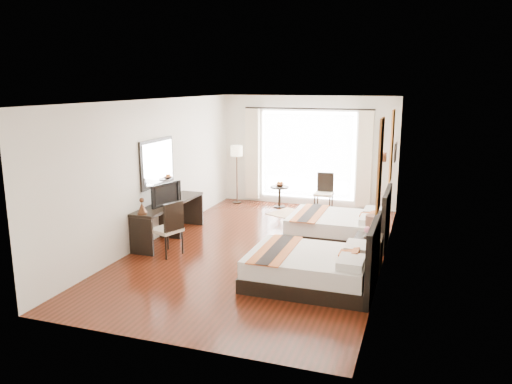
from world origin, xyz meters
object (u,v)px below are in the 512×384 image
(nightstand, at_px, (368,252))
(vase, at_px, (367,239))
(floor_lamp, at_px, (237,155))
(window_chair, at_px, (324,200))
(bed_far, at_px, (341,226))
(television, at_px, (164,194))
(side_table, at_px, (280,197))
(desk_chair, at_px, (168,239))
(fruit_bowl, at_px, (280,185))
(console_desk, at_px, (170,220))
(table_lamp, at_px, (372,222))
(bed_near, at_px, (315,267))

(nightstand, relative_size, vase, 4.66)
(floor_lamp, height_order, window_chair, floor_lamp)
(bed_far, height_order, window_chair, bed_far)
(television, distance_m, side_table, 3.78)
(desk_chair, relative_size, fruit_bowl, 4.57)
(vase, bearing_deg, console_desk, 172.03)
(bed_far, relative_size, table_lamp, 5.07)
(bed_near, relative_size, bed_far, 1.01)
(television, bearing_deg, fruit_bowl, -4.90)
(fruit_bowl, bearing_deg, side_table, -94.85)
(window_chair, bearing_deg, table_lamp, 23.26)
(nightstand, xyz_separation_m, floor_lamp, (-3.80, 3.65, 1.01))
(table_lamp, bearing_deg, console_desk, 176.84)
(television, bearing_deg, bed_near, -93.12)
(bed_near, xyz_separation_m, nightstand, (0.70, 1.06, -0.02))
(table_lamp, relative_size, television, 0.50)
(console_desk, bearing_deg, side_table, 66.60)
(bed_near, height_order, floor_lamp, floor_lamp)
(television, distance_m, desk_chair, 1.04)
(nightstand, relative_size, window_chair, 0.60)
(floor_lamp, xyz_separation_m, window_chair, (2.33, -0.10, -1.00))
(bed_near, height_order, table_lamp, bed_near)
(console_desk, bearing_deg, table_lamp, -3.16)
(table_lamp, bearing_deg, desk_chair, -169.23)
(television, distance_m, window_chair, 4.30)
(bed_far, relative_size, desk_chair, 1.92)
(bed_far, height_order, vase, bed_far)
(bed_far, relative_size, nightstand, 3.44)
(bed_far, xyz_separation_m, table_lamp, (0.73, -1.22, 0.48))
(floor_lamp, xyz_separation_m, fruit_bowl, (1.19, -0.05, -0.71))
(nightstand, distance_m, desk_chair, 3.60)
(fruit_bowl, bearing_deg, vase, -55.54)
(console_desk, distance_m, fruit_bowl, 3.53)
(nightstand, xyz_separation_m, window_chair, (-1.47, 3.55, 0.01))
(vase, distance_m, window_chair, 4.03)
(nightstand, xyz_separation_m, table_lamp, (0.04, 0.14, 0.49))
(bed_near, height_order, console_desk, bed_near)
(fruit_bowl, bearing_deg, floor_lamp, 177.43)
(bed_near, distance_m, desk_chair, 2.91)
(desk_chair, bearing_deg, side_table, -83.01)
(side_table, relative_size, fruit_bowl, 2.45)
(bed_near, bearing_deg, desk_chair, 169.87)
(nightstand, relative_size, desk_chair, 0.56)
(table_lamp, relative_size, desk_chair, 0.38)
(table_lamp, xyz_separation_m, window_chair, (-1.51, 3.41, -0.48))
(bed_far, xyz_separation_m, nightstand, (0.69, -1.36, -0.01))
(bed_near, xyz_separation_m, desk_chair, (-2.86, 0.51, 0.02))
(bed_near, bearing_deg, window_chair, 99.54)
(nightstand, xyz_separation_m, fruit_bowl, (-2.62, 3.60, 0.30))
(bed_near, xyz_separation_m, vase, (0.69, 0.86, 0.27))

